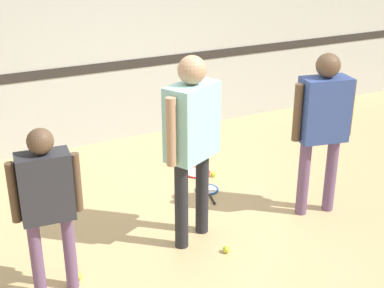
{
  "coord_description": "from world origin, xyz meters",
  "views": [
    {
      "loc": [
        -2.16,
        -3.9,
        2.74
      ],
      "look_at": [
        -0.18,
        -0.08,
        0.96
      ],
      "focal_mm": 50.0,
      "sensor_mm": 36.0,
      "label": 1
    }
  ],
  "objects_px": {
    "person_student_right": "(323,118)",
    "tennis_ball_by_spare_racket": "(213,174)",
    "person_student_left": "(46,195)",
    "tennis_ball_near_instructor": "(226,249)",
    "racket_second_spare": "(197,172)",
    "racket_spare_on_floor": "(207,190)",
    "person_instructor": "(192,131)",
    "tennis_ball_stray_left": "(78,276)"
  },
  "relations": [
    {
      "from": "person_instructor",
      "to": "racket_spare_on_floor",
      "type": "distance_m",
      "value": 1.44
    },
    {
      "from": "tennis_ball_near_instructor",
      "to": "tennis_ball_stray_left",
      "type": "xyz_separation_m",
      "value": [
        -1.3,
        0.22,
        0.0
      ]
    },
    {
      "from": "person_student_right",
      "to": "tennis_ball_by_spare_racket",
      "type": "xyz_separation_m",
      "value": [
        -0.52,
        1.18,
        -0.98
      ]
    },
    {
      "from": "person_student_left",
      "to": "person_student_right",
      "type": "bearing_deg",
      "value": 7.28
    },
    {
      "from": "person_student_left",
      "to": "tennis_ball_by_spare_racket",
      "type": "height_order",
      "value": "person_student_left"
    },
    {
      "from": "racket_second_spare",
      "to": "person_student_right",
      "type": "bearing_deg",
      "value": -112.53
    },
    {
      "from": "person_student_right",
      "to": "tennis_ball_near_instructor",
      "type": "bearing_deg",
      "value": 23.62
    },
    {
      "from": "tennis_ball_near_instructor",
      "to": "tennis_ball_stray_left",
      "type": "height_order",
      "value": "same"
    },
    {
      "from": "racket_spare_on_floor",
      "to": "racket_second_spare",
      "type": "relative_size",
      "value": 0.96
    },
    {
      "from": "person_instructor",
      "to": "tennis_ball_near_instructor",
      "type": "xyz_separation_m",
      "value": [
        0.16,
        -0.35,
        -1.04
      ]
    },
    {
      "from": "person_student_right",
      "to": "tennis_ball_stray_left",
      "type": "bearing_deg",
      "value": 12.75
    },
    {
      "from": "person_instructor",
      "to": "racket_second_spare",
      "type": "height_order",
      "value": "person_instructor"
    },
    {
      "from": "tennis_ball_by_spare_racket",
      "to": "person_student_right",
      "type": "bearing_deg",
      "value": -66.03
    },
    {
      "from": "person_student_right",
      "to": "tennis_ball_near_instructor",
      "type": "xyz_separation_m",
      "value": [
        -1.19,
        -0.23,
        -0.98
      ]
    },
    {
      "from": "person_student_left",
      "to": "tennis_ball_by_spare_racket",
      "type": "relative_size",
      "value": 21.14
    },
    {
      "from": "racket_spare_on_floor",
      "to": "person_student_left",
      "type": "bearing_deg",
      "value": -48.46
    },
    {
      "from": "tennis_ball_by_spare_racket",
      "to": "person_instructor",
      "type": "bearing_deg",
      "value": -128.13
    },
    {
      "from": "racket_second_spare",
      "to": "tennis_ball_by_spare_racket",
      "type": "bearing_deg",
      "value": -107.07
    },
    {
      "from": "person_student_right",
      "to": "racket_second_spare",
      "type": "height_order",
      "value": "person_student_right"
    },
    {
      "from": "racket_second_spare",
      "to": "tennis_ball_near_instructor",
      "type": "distance_m",
      "value": 1.69
    },
    {
      "from": "person_student_left",
      "to": "tennis_ball_near_instructor",
      "type": "bearing_deg",
      "value": -0.59
    },
    {
      "from": "person_student_left",
      "to": "tennis_ball_by_spare_racket",
      "type": "bearing_deg",
      "value": 35.91
    },
    {
      "from": "tennis_ball_stray_left",
      "to": "tennis_ball_near_instructor",
      "type": "bearing_deg",
      "value": -9.77
    },
    {
      "from": "tennis_ball_near_instructor",
      "to": "tennis_ball_by_spare_racket",
      "type": "xyz_separation_m",
      "value": [
        0.66,
        1.41,
        0.0
      ]
    },
    {
      "from": "person_student_left",
      "to": "racket_spare_on_floor",
      "type": "relative_size",
      "value": 2.83
    },
    {
      "from": "person_student_right",
      "to": "racket_spare_on_floor",
      "type": "distance_m",
      "value": 1.54
    },
    {
      "from": "person_student_right",
      "to": "racket_spare_on_floor",
      "type": "bearing_deg",
      "value": -37.0
    },
    {
      "from": "person_student_right",
      "to": "racket_spare_on_floor",
      "type": "height_order",
      "value": "person_student_right"
    },
    {
      "from": "person_instructor",
      "to": "tennis_ball_near_instructor",
      "type": "height_order",
      "value": "person_instructor"
    },
    {
      "from": "person_instructor",
      "to": "racket_spare_on_floor",
      "type": "relative_size",
      "value": 3.53
    },
    {
      "from": "person_student_right",
      "to": "tennis_ball_stray_left",
      "type": "xyz_separation_m",
      "value": [
        -2.48,
        -0.01,
        -0.98
      ]
    },
    {
      "from": "person_student_right",
      "to": "person_student_left",
      "type": "bearing_deg",
      "value": 13.88
    },
    {
      "from": "person_instructor",
      "to": "tennis_ball_stray_left",
      "type": "distance_m",
      "value": 1.54
    },
    {
      "from": "person_student_left",
      "to": "racket_spare_on_floor",
      "type": "bearing_deg",
      "value": 32.48
    },
    {
      "from": "person_student_right",
      "to": "tennis_ball_by_spare_racket",
      "type": "bearing_deg",
      "value": -53.5
    },
    {
      "from": "racket_second_spare",
      "to": "tennis_ball_stray_left",
      "type": "height_order",
      "value": "tennis_ball_stray_left"
    },
    {
      "from": "person_instructor",
      "to": "person_student_left",
      "type": "relative_size",
      "value": 1.25
    },
    {
      "from": "person_instructor",
      "to": "person_student_left",
      "type": "xyz_separation_m",
      "value": [
        -1.32,
        -0.19,
        -0.21
      ]
    },
    {
      "from": "person_student_left",
      "to": "tennis_ball_near_instructor",
      "type": "distance_m",
      "value": 1.71
    },
    {
      "from": "tennis_ball_near_instructor",
      "to": "tennis_ball_stray_left",
      "type": "bearing_deg",
      "value": 170.23
    },
    {
      "from": "racket_spare_on_floor",
      "to": "tennis_ball_by_spare_racket",
      "type": "xyz_separation_m",
      "value": [
        0.24,
        0.28,
        0.02
      ]
    },
    {
      "from": "racket_second_spare",
      "to": "tennis_ball_near_instructor",
      "type": "bearing_deg",
      "value": -156.47
    }
  ]
}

